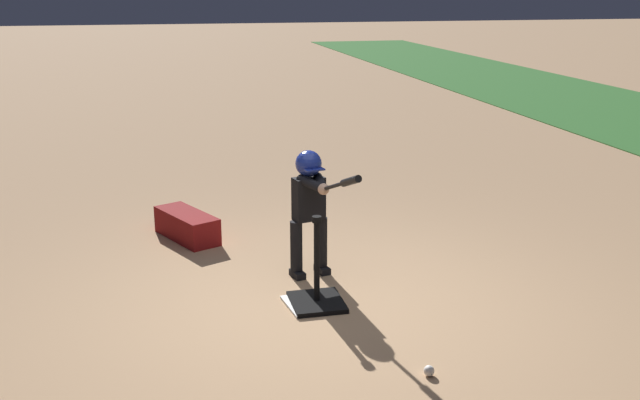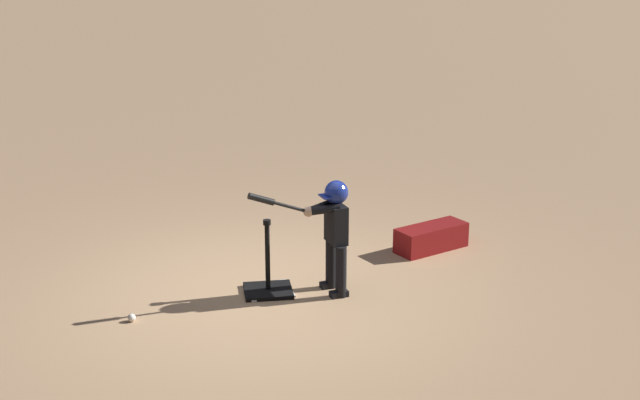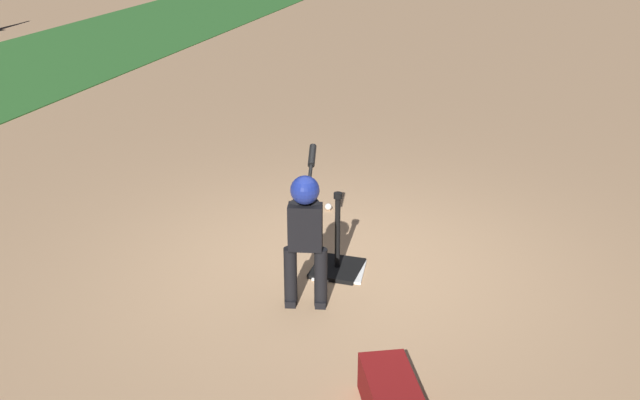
# 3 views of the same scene
# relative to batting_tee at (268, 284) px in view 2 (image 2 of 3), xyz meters

# --- Properties ---
(ground_plane) EXTENTS (90.00, 90.00, 0.00)m
(ground_plane) POSITION_rel_batting_tee_xyz_m (0.08, -0.02, -0.10)
(ground_plane) COLOR tan
(home_plate) EXTENTS (0.49, 0.49, 0.02)m
(home_plate) POSITION_rel_batting_tee_xyz_m (-0.01, -0.03, -0.09)
(home_plate) COLOR white
(home_plate) RESTS_ON ground_plane
(batting_tee) EXTENTS (0.47, 0.43, 0.76)m
(batting_tee) POSITION_rel_batting_tee_xyz_m (0.00, 0.00, 0.00)
(batting_tee) COLOR black
(batting_tee) RESTS_ON ground_plane
(batter_child) EXTENTS (0.99, 0.43, 1.15)m
(batter_child) POSITION_rel_batting_tee_xyz_m (-0.63, 0.09, 0.63)
(batter_child) COLOR black
(batter_child) RESTS_ON ground_plane
(baseball) EXTENTS (0.07, 0.07, 0.07)m
(baseball) POSITION_rel_batting_tee_xyz_m (1.31, 0.48, -0.06)
(baseball) COLOR white
(baseball) RESTS_ON ground_plane
(equipment_bag) EXTENTS (0.90, 0.65, 0.28)m
(equipment_bag) POSITION_rel_batting_tee_xyz_m (-1.92, -0.94, 0.04)
(equipment_bag) COLOR maroon
(equipment_bag) RESTS_ON ground_plane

